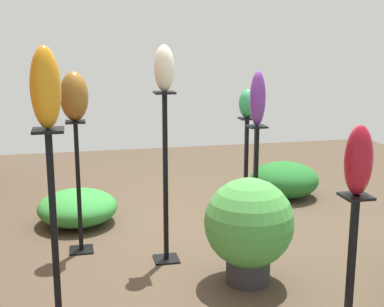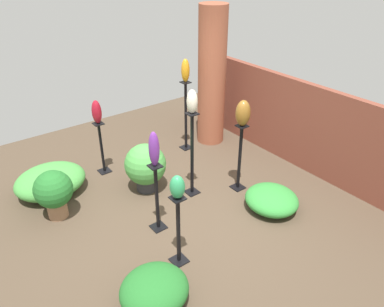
% 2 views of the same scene
% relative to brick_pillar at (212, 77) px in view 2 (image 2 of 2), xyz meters
% --- Properties ---
extents(ground_plane, '(8.00, 8.00, 0.00)m').
position_rel_brick_pillar_xyz_m(ground_plane, '(1.69, -1.82, -1.31)').
color(ground_plane, '#4C3D2D').
extents(brick_wall_back, '(5.60, 0.12, 1.53)m').
position_rel_brick_pillar_xyz_m(brick_wall_back, '(1.69, 0.63, -0.54)').
color(brick_wall_back, brown).
rests_on(brick_wall_back, ground).
extents(brick_pillar, '(0.53, 0.53, 2.62)m').
position_rel_brick_pillar_xyz_m(brick_pillar, '(0.00, 0.00, 0.00)').
color(brick_pillar, '#9E5138').
rests_on(brick_pillar, ground).
extents(pedestal_ruby, '(0.20, 0.20, 0.93)m').
position_rel_brick_pillar_xyz_m(pedestal_ruby, '(-0.18, -2.27, -0.89)').
color(pedestal_ruby, black).
rests_on(pedestal_ruby, ground).
extents(pedestal_bronze, '(0.20, 0.20, 1.13)m').
position_rel_brick_pillar_xyz_m(pedestal_bronze, '(1.61, -0.75, -0.80)').
color(pedestal_bronze, black).
rests_on(pedestal_bronze, ground).
extents(pedestal_violet, '(0.20, 0.20, 1.02)m').
position_rel_brick_pillar_xyz_m(pedestal_violet, '(1.66, -2.32, -0.85)').
color(pedestal_violet, black).
rests_on(pedestal_violet, ground).
extents(pedestal_jade, '(0.20, 0.20, 0.99)m').
position_rel_brick_pillar_xyz_m(pedestal_jade, '(2.36, -2.46, -0.86)').
color(pedestal_jade, black).
rests_on(pedestal_jade, ground).
extents(pedestal_ivory, '(0.20, 0.20, 1.39)m').
position_rel_brick_pillar_xyz_m(pedestal_ivory, '(1.27, -1.43, -0.67)').
color(pedestal_ivory, black).
rests_on(pedestal_ivory, ground).
extents(pedestal_amber, '(0.20, 0.20, 1.35)m').
position_rel_brick_pillar_xyz_m(pedestal_amber, '(-0.01, -0.61, -0.69)').
color(pedestal_amber, black).
rests_on(pedestal_amber, ground).
extents(art_vase_ruby, '(0.15, 0.16, 0.40)m').
position_rel_brick_pillar_xyz_m(art_vase_ruby, '(-0.18, -2.27, -0.18)').
color(art_vase_ruby, maroon).
rests_on(art_vase_ruby, pedestal_ruby).
extents(art_vase_bronze, '(0.22, 0.23, 0.40)m').
position_rel_brick_pillar_xyz_m(art_vase_bronze, '(1.61, -0.75, 0.02)').
color(art_vase_bronze, brown).
rests_on(art_vase_bronze, pedestal_bronze).
extents(art_vase_violet, '(0.14, 0.14, 0.48)m').
position_rel_brick_pillar_xyz_m(art_vase_violet, '(1.66, -2.32, -0.04)').
color(art_vase_violet, '#6B2D8C').
rests_on(art_vase_violet, pedestal_violet).
extents(art_vase_jade, '(0.18, 0.17, 0.29)m').
position_rel_brick_pillar_xyz_m(art_vase_jade, '(2.36, -2.46, -0.18)').
color(art_vase_jade, '#2D9356').
rests_on(art_vase_jade, pedestal_jade).
extents(art_vase_ivory, '(0.16, 0.16, 0.36)m').
position_rel_brick_pillar_xyz_m(art_vase_ivory, '(1.27, -1.43, 0.25)').
color(art_vase_ivory, beige).
rests_on(art_vase_ivory, pedestal_ivory).
extents(art_vase_amber, '(0.14, 0.15, 0.42)m').
position_rel_brick_pillar_xyz_m(art_vase_amber, '(-0.01, -0.61, 0.24)').
color(art_vase_amber, orange).
rests_on(art_vase_amber, pedestal_amber).
extents(potted_plant_mid_left, '(0.66, 0.66, 0.80)m').
position_rel_brick_pillar_xyz_m(potted_plant_mid_left, '(0.74, -1.96, -0.87)').
color(potted_plant_mid_left, '#2D2D33').
rests_on(potted_plant_mid_left, ground).
extents(potted_plant_front_right, '(0.55, 0.55, 0.75)m').
position_rel_brick_pillar_xyz_m(potted_plant_front_right, '(0.56, -3.36, -0.87)').
color(potted_plant_front_right, '#936B4C').
rests_on(potted_plant_front_right, ground).
extents(foliage_bed_east, '(0.73, 0.78, 0.40)m').
position_rel_brick_pillar_xyz_m(foliage_bed_east, '(2.71, -3.04, -1.11)').
color(foliage_bed_east, '#236B28').
rests_on(foliage_bed_east, ground).
extents(foliage_bed_west, '(0.81, 0.77, 0.33)m').
position_rel_brick_pillar_xyz_m(foliage_bed_west, '(2.32, -0.73, -1.15)').
color(foliage_bed_west, '#338C38').
rests_on(foliage_bed_west, ground).
extents(foliage_bed_center, '(0.95, 1.10, 0.43)m').
position_rel_brick_pillar_xyz_m(foliage_bed_center, '(-0.10, -3.22, -1.09)').
color(foliage_bed_center, '#479942').
rests_on(foliage_bed_center, ground).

